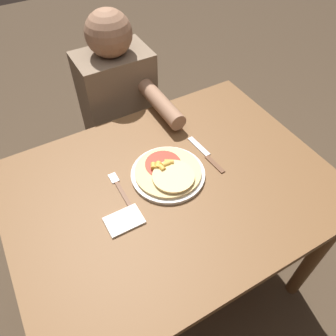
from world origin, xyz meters
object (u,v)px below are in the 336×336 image
fork (119,188)px  knife (206,155)px  pizza (169,172)px  dining_table (171,204)px  person_diner (120,107)px  plate (168,174)px

fork → knife: bearing=-2.8°
pizza → knife: bearing=6.4°
dining_table → person_diner: bearing=84.1°
dining_table → pizza: bearing=73.7°
plate → knife: plate is taller
fork → knife: same height
pizza → fork: (-0.18, 0.04, -0.02)m
fork → person_diner: bearing=67.0°
dining_table → person_diner: (0.06, 0.62, 0.01)m
pizza → fork: 0.18m
dining_table → fork: 0.22m
plate → person_diner: size_ratio=0.24×
knife → pizza: bearing=-173.6°
dining_table → fork: fork is taller
knife → person_diner: (-0.13, 0.56, -0.11)m
fork → person_diner: size_ratio=0.15×
pizza → person_diner: bearing=84.8°
plate → person_diner: (0.05, 0.58, -0.11)m
pizza → fork: size_ratio=1.39×
pizza → knife: (0.18, 0.02, -0.02)m
dining_table → plate: (0.01, 0.05, 0.12)m
dining_table → knife: knife is taller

